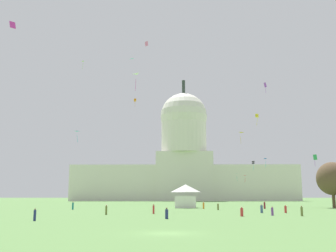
{
  "coord_description": "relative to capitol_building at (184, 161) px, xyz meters",
  "views": [
    {
      "loc": [
        0.64,
        -34.43,
        3.25
      ],
      "look_at": [
        -1.39,
        83.84,
        24.12
      ],
      "focal_mm": 41.75,
      "sensor_mm": 36.0,
      "label": 1
    }
  ],
  "objects": [
    {
      "name": "kite_cyan_mid",
      "position": [
        -32.5,
        -107.41,
        -1.21
      ],
      "size": [
        1.37,
        1.01,
        2.88
      ],
      "rotation": [
        0.0,
        0.0,
        3.56
      ],
      "color": "#33BCDB"
    },
    {
      "name": "kite_yellow_mid",
      "position": [
        20.8,
        -93.86,
        6.41
      ],
      "size": [
        1.21,
        1.19,
        3.73
      ],
      "rotation": [
        0.0,
        0.0,
        4.39
      ],
      "color": "yellow"
    },
    {
      "name": "kite_orange_high",
      "position": [
        -24.09,
        -32.79,
        26.66
      ],
      "size": [
        1.25,
        1.31,
        3.98
      ],
      "rotation": [
        0.0,
        0.0,
        3.45
      ],
      "color": "orange"
    },
    {
      "name": "person_olive_front_right",
      "position": [
        -16.47,
        -148.98,
        -20.57
      ],
      "size": [
        0.41,
        0.41,
        1.64
      ],
      "rotation": [
        0.0,
        0.0,
        0.35
      ],
      "color": "olive",
      "rests_on": "ground_plane"
    },
    {
      "name": "kite_red_low",
      "position": [
        28.4,
        -27.84,
        -9.6
      ],
      "size": [
        1.41,
        1.33,
        3.07
      ],
      "rotation": [
        0.0,
        0.0,
        2.54
      ],
      "color": "red"
    },
    {
      "name": "kite_turquoise_low",
      "position": [
        25.83,
        -21.3,
        -8.33
      ],
      "size": [
        0.99,
        1.55,
        3.29
      ],
      "rotation": [
        0.0,
        0.0,
        1.7
      ],
      "color": "teal"
    },
    {
      "name": "kite_lime_high",
      "position": [
        -43.32,
        -58.46,
        36.49
      ],
      "size": [
        1.19,
        1.24,
        3.31
      ],
      "rotation": [
        0.0,
        0.0,
        2.2
      ],
      "color": "#8CD133"
    },
    {
      "name": "kite_blue_low",
      "position": [
        30.47,
        -60.61,
        -4.38
      ],
      "size": [
        1.27,
        1.12,
        3.48
      ],
      "rotation": [
        0.0,
        0.0,
        5.97
      ],
      "color": "blue"
    },
    {
      "name": "ground_plane",
      "position": [
        -5.79,
        -180.17,
        -21.35
      ],
      "size": [
        800.0,
        800.0,
        0.0
      ],
      "primitive_type": "plane",
      "color": "#567F42"
    },
    {
      "name": "person_maroon_aisle_center",
      "position": [
        15.92,
        -120.89,
        -20.57
      ],
      "size": [
        0.55,
        0.55,
        1.71
      ],
      "rotation": [
        0.0,
        0.0,
        1.14
      ],
      "color": "maroon",
      "rests_on": "ground_plane"
    },
    {
      "name": "kite_gold_mid",
      "position": [
        15.85,
        -91.31,
        0.84
      ],
      "size": [
        1.81,
        1.39,
        3.37
      ],
      "rotation": [
        0.0,
        0.0,
        3.63
      ],
      "color": "gold"
    },
    {
      "name": "person_olive_near_tent",
      "position": [
        4.24,
        -128.03,
        -20.67
      ],
      "size": [
        0.47,
        0.47,
        1.49
      ],
      "rotation": [
        0.0,
        0.0,
        3.44
      ],
      "color": "olive",
      "rests_on": "ground_plane"
    },
    {
      "name": "person_teal_mid_right",
      "position": [
        -27.75,
        -126.81,
        -20.51
      ],
      "size": [
        0.52,
        0.52,
        1.8
      ],
      "rotation": [
        0.0,
        0.0,
        2.15
      ],
      "color": "#1E757A",
      "rests_on": "ground_plane"
    },
    {
      "name": "person_orange_front_left",
      "position": [
        1.6,
        -121.17,
        -20.59
      ],
      "size": [
        0.54,
        0.54,
        1.65
      ],
      "rotation": [
        0.0,
        0.0,
        1.05
      ],
      "color": "orange",
      "rests_on": "ground_plane"
    },
    {
      "name": "kite_magenta_mid",
      "position": [
        -33.18,
        -151.58,
        10.91
      ],
      "size": [
        1.12,
        1.08,
        1.37
      ],
      "rotation": [
        0.0,
        0.0,
        3.12
      ],
      "color": "#D1339E"
    },
    {
      "name": "person_olive_near_tree_east",
      "position": [
        14.54,
        -152.43,
        -20.63
      ],
      "size": [
        0.4,
        0.4,
        1.57
      ],
      "rotation": [
        0.0,
        0.0,
        0.12
      ],
      "color": "olive",
      "rests_on": "ground_plane"
    },
    {
      "name": "tree_east_near",
      "position": [
        34.46,
        -115.11,
        -14.1
      ],
      "size": [
        9.75,
        10.34,
        11.41
      ],
      "color": "brown",
      "rests_on": "ground_plane"
    },
    {
      "name": "kite_pink_high",
      "position": [
        -11.91,
        -124.8,
        18.09
      ],
      "size": [
        0.88,
        0.56,
        1.34
      ],
      "rotation": [
        0.0,
        0.0,
        1.9
      ],
      "color": "pink"
    },
    {
      "name": "event_tent",
      "position": [
        -2.4,
        -114.29,
        -18.45
      ],
      "size": [
        5.79,
        6.51,
        5.83
      ],
      "rotation": [
        0.0,
        0.0,
        -0.06
      ],
      "color": "white",
      "rests_on": "ground_plane"
    },
    {
      "name": "kite_black_low",
      "position": [
        23.48,
        -71.78,
        -6.5
      ],
      "size": [
        1.12,
        1.14,
        3.37
      ],
      "rotation": [
        0.0,
        0.0,
        5.69
      ],
      "color": "black"
    },
    {
      "name": "person_red_edge_east",
      "position": [
        14.92,
        -142.08,
        -20.69
      ],
      "size": [
        0.59,
        0.59,
        1.46
      ],
      "rotation": [
        0.0,
        0.0,
        3.96
      ],
      "color": "red",
      "rests_on": "ground_plane"
    },
    {
      "name": "kite_violet_mid",
      "position": [
        19.74,
        -110.87,
        11.41
      ],
      "size": [
        0.69,
        1.02,
        2.98
      ],
      "rotation": [
        0.0,
        0.0,
        4.32
      ],
      "color": "purple"
    },
    {
      "name": "capitol_building",
      "position": [
        0.0,
        0.0,
        0.0
      ],
      "size": [
        121.46,
        26.0,
        67.47
      ],
      "color": "silver",
      "rests_on": "ground_plane"
    },
    {
      "name": "kite_green_low",
      "position": [
        29.92,
        -116.75,
        -9.0
      ],
      "size": [
        0.89,
        0.81,
        3.02
      ],
      "rotation": [
        0.0,
        0.0,
        2.09
      ],
      "color": "green"
    },
    {
      "name": "person_navy_mid_center",
      "position": [
        -6.26,
        -159.97,
        -20.67
      ],
      "size": [
        0.6,
        0.6,
        1.52
      ],
      "rotation": [
        0.0,
        0.0,
        2.4
      ],
      "color": "navy",
      "rests_on": "ground_plane"
    },
    {
      "name": "person_red_mid_left",
      "position": [
        5.09,
        -153.47,
        -20.69
      ],
      "size": [
        0.56,
        0.56,
        1.48
      ],
      "rotation": [
        0.0,
        0.0,
        5.04
      ],
      "color": "red",
      "rests_on": "ground_plane"
    },
    {
      "name": "person_denim_lawn_far_left",
      "position": [
        10.62,
        -141.99,
        -20.65
      ],
      "size": [
        0.64,
        0.64,
        1.56
      ],
      "rotation": [
        0.0,
        0.0,
        5.65
      ],
      "color": "#3D5684",
      "rests_on": "ground_plane"
    },
    {
      "name": "person_purple_back_center",
      "position": [
        10.34,
        -151.01,
        -20.69
      ],
      "size": [
        0.52,
        0.52,
        1.45
      ],
      "rotation": [
        0.0,
        0.0,
        5.71
      ],
      "color": "#703D93",
      "rests_on": "ground_plane"
    },
    {
      "name": "person_red_deep_crowd",
      "position": [
        -8.82,
        -145.82,
        -20.57
      ],
      "size": [
        0.43,
        0.43,
        1.67
      ],
      "rotation": [
        0.0,
        0.0,
        5.9
      ],
      "color": "red",
      "rests_on": "ground_plane"
    },
    {
      "name": "kite_cyan_high",
      "position": [
        -20.1,
        -85.97,
        28.09
      ],
      "size": [
        1.81,
        1.35,
        0.24
      ],
      "rotation": [
        0.0,
        0.0,
        5.79
      ],
      "color": "#33BCDB"
    },
    {
      "name": "kite_white_mid",
      "position": [
        -14.62,
        -120.04,
        11.17
      ],
      "size": [
        1.74,
        1.45,
        4.13
      ],
      "rotation": [
        0.0,
        0.0,
        2.57
      ],
      "color": "white"
    },
    {
      "name": "person_navy_front_center",
      "position": [
        -22.88,
        -164.33,
        -20.63
      ],
      "size": [
        0.44,
        0.44,
        1.55
      ],
      "rotation": [
        0.0,
        0.0,
        2.01
      ],
      "color": "navy",
      "rests_on": "ground_plane"
    }
  ]
}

